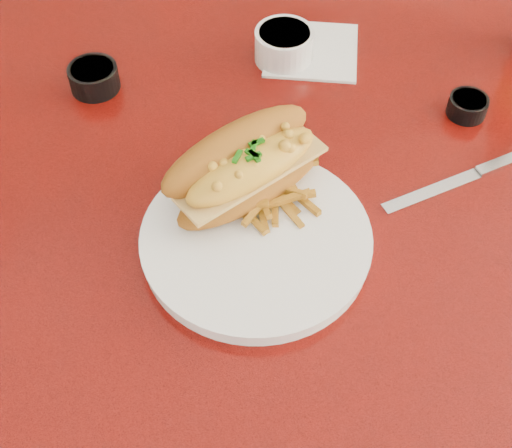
{
  "coord_description": "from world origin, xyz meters",
  "views": [
    {
      "loc": [
        -0.17,
        -0.59,
        1.42
      ],
      "look_at": [
        -0.15,
        -0.11,
        0.81
      ],
      "focal_mm": 50.0,
      "sensor_mm": 36.0,
      "label": 1
    }
  ],
  "objects_px": {
    "diner_table": "(356,247)",
    "knife": "(471,175)",
    "sauce_cup_left": "(94,77)",
    "sauce_cup_right": "(468,105)",
    "dinner_plate": "(256,240)",
    "gravy_ramekin": "(284,45)",
    "fork": "(301,202)",
    "booth_bench_far": "(297,62)",
    "mac_hoagie": "(246,166)"
  },
  "relations": [
    {
      "from": "dinner_plate",
      "to": "mac_hoagie",
      "type": "relative_size",
      "value": 1.32
    },
    {
      "from": "fork",
      "to": "sauce_cup_left",
      "type": "height_order",
      "value": "sauce_cup_left"
    },
    {
      "from": "dinner_plate",
      "to": "sauce_cup_left",
      "type": "relative_size",
      "value": 3.63
    },
    {
      "from": "knife",
      "to": "dinner_plate",
      "type": "bearing_deg",
      "value": 176.26
    },
    {
      "from": "knife",
      "to": "sauce_cup_right",
      "type": "bearing_deg",
      "value": 57.31
    },
    {
      "from": "booth_bench_far",
      "to": "diner_table",
      "type": "bearing_deg",
      "value": -90.0
    },
    {
      "from": "mac_hoagie",
      "to": "knife",
      "type": "distance_m",
      "value": 0.28
    },
    {
      "from": "fork",
      "to": "sauce_cup_right",
      "type": "distance_m",
      "value": 0.28
    },
    {
      "from": "dinner_plate",
      "to": "sauce_cup_right",
      "type": "height_order",
      "value": "sauce_cup_right"
    },
    {
      "from": "dinner_plate",
      "to": "sauce_cup_left",
      "type": "bearing_deg",
      "value": 126.13
    },
    {
      "from": "gravy_ramekin",
      "to": "sauce_cup_right",
      "type": "bearing_deg",
      "value": -28.35
    },
    {
      "from": "mac_hoagie",
      "to": "gravy_ramekin",
      "type": "xyz_separation_m",
      "value": [
        0.06,
        0.26,
        -0.03
      ]
    },
    {
      "from": "dinner_plate",
      "to": "sauce_cup_right",
      "type": "relative_size",
      "value": 4.71
    },
    {
      "from": "booth_bench_far",
      "to": "knife",
      "type": "bearing_deg",
      "value": -81.77
    },
    {
      "from": "fork",
      "to": "knife",
      "type": "relative_size",
      "value": 0.73
    },
    {
      "from": "booth_bench_far",
      "to": "mac_hoagie",
      "type": "relative_size",
      "value": 5.39
    },
    {
      "from": "fork",
      "to": "mac_hoagie",
      "type": "bearing_deg",
      "value": 61.68
    },
    {
      "from": "mac_hoagie",
      "to": "fork",
      "type": "relative_size",
      "value": 1.52
    },
    {
      "from": "booth_bench_far",
      "to": "knife",
      "type": "height_order",
      "value": "booth_bench_far"
    },
    {
      "from": "booth_bench_far",
      "to": "fork",
      "type": "height_order",
      "value": "booth_bench_far"
    },
    {
      "from": "booth_bench_far",
      "to": "dinner_plate",
      "type": "distance_m",
      "value": 1.06
    },
    {
      "from": "booth_bench_far",
      "to": "sauce_cup_left",
      "type": "distance_m",
      "value": 0.89
    },
    {
      "from": "mac_hoagie",
      "to": "diner_table",
      "type": "bearing_deg",
      "value": -21.08
    },
    {
      "from": "gravy_ramekin",
      "to": "sauce_cup_left",
      "type": "distance_m",
      "value": 0.26
    },
    {
      "from": "diner_table",
      "to": "fork",
      "type": "relative_size",
      "value": 8.4
    },
    {
      "from": "fork",
      "to": "gravy_ramekin",
      "type": "xyz_separation_m",
      "value": [
        0.0,
        0.28,
        0.01
      ]
    },
    {
      "from": "dinner_plate",
      "to": "fork",
      "type": "bearing_deg",
      "value": 40.28
    },
    {
      "from": "diner_table",
      "to": "fork",
      "type": "distance_m",
      "value": 0.21
    },
    {
      "from": "dinner_plate",
      "to": "gravy_ramekin",
      "type": "height_order",
      "value": "gravy_ramekin"
    },
    {
      "from": "knife",
      "to": "diner_table",
      "type": "bearing_deg",
      "value": 148.33
    },
    {
      "from": "diner_table",
      "to": "gravy_ramekin",
      "type": "xyz_separation_m",
      "value": [
        -0.09,
        0.22,
        0.19
      ]
    },
    {
      "from": "diner_table",
      "to": "knife",
      "type": "height_order",
      "value": "knife"
    },
    {
      "from": "sauce_cup_right",
      "to": "sauce_cup_left",
      "type": "bearing_deg",
      "value": 171.17
    },
    {
      "from": "diner_table",
      "to": "fork",
      "type": "xyz_separation_m",
      "value": [
        -0.09,
        -0.06,
        0.18
      ]
    },
    {
      "from": "gravy_ramekin",
      "to": "sauce_cup_left",
      "type": "xyz_separation_m",
      "value": [
        -0.26,
        -0.05,
        -0.01
      ]
    },
    {
      "from": "fork",
      "to": "knife",
      "type": "distance_m",
      "value": 0.22
    },
    {
      "from": "sauce_cup_left",
      "to": "booth_bench_far",
      "type": "bearing_deg",
      "value": 61.23
    },
    {
      "from": "dinner_plate",
      "to": "gravy_ramekin",
      "type": "xyz_separation_m",
      "value": [
        0.06,
        0.33,
        0.01
      ]
    },
    {
      "from": "diner_table",
      "to": "mac_hoagie",
      "type": "distance_m",
      "value": 0.27
    },
    {
      "from": "knife",
      "to": "mac_hoagie",
      "type": "bearing_deg",
      "value": 161.61
    },
    {
      "from": "dinner_plate",
      "to": "sauce_cup_right",
      "type": "bearing_deg",
      "value": 35.41
    },
    {
      "from": "sauce_cup_left",
      "to": "sauce_cup_right",
      "type": "xyz_separation_m",
      "value": [
        0.49,
        -0.08,
        -0.0
      ]
    },
    {
      "from": "diner_table",
      "to": "gravy_ramekin",
      "type": "height_order",
      "value": "gravy_ramekin"
    },
    {
      "from": "mac_hoagie",
      "to": "sauce_cup_right",
      "type": "bearing_deg",
      "value": -11.21
    },
    {
      "from": "fork",
      "to": "sauce_cup_right",
      "type": "bearing_deg",
      "value": -62.31
    },
    {
      "from": "fork",
      "to": "knife",
      "type": "xyz_separation_m",
      "value": [
        0.21,
        0.05,
        -0.02
      ]
    },
    {
      "from": "diner_table",
      "to": "knife",
      "type": "relative_size",
      "value": 6.12
    },
    {
      "from": "dinner_plate",
      "to": "mac_hoagie",
      "type": "height_order",
      "value": "mac_hoagie"
    },
    {
      "from": "diner_table",
      "to": "booth_bench_far",
      "type": "distance_m",
      "value": 0.87
    },
    {
      "from": "sauce_cup_left",
      "to": "sauce_cup_right",
      "type": "bearing_deg",
      "value": -8.83
    }
  ]
}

